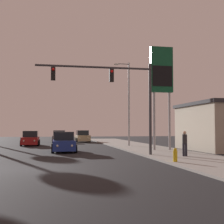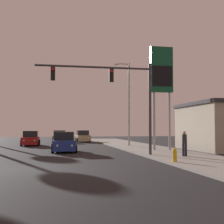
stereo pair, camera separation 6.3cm
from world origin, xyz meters
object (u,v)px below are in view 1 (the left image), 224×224
Objects in this scene: car_blue at (64,143)px; street_lamp at (128,99)px; car_tan at (82,137)px; traffic_light_mast at (118,88)px; car_red at (30,139)px; pedestrian_on_sidewalk at (185,142)px; car_grey at (59,137)px; gas_station_sign at (162,75)px; fire_hydrant at (175,155)px.

car_blue is 0.48× the size of street_lamp.
traffic_light_mast is at bearing 88.47° from car_tan.
car_red is 20.69m from pedestrian_on_sidewalk.
car_tan is at bearing 99.66° from pedestrian_on_sidewalk.
traffic_light_mast is at bearing 114.40° from car_red.
car_red is (-6.76, -8.47, 0.00)m from car_tan.
car_grey is 0.48× the size of gas_station_sign.
street_lamp is at bearing 85.58° from fire_hydrant.
car_blue is 1.00× the size of car_red.
gas_station_sign is (1.37, -6.92, 1.50)m from street_lamp.
traffic_light_mast is 0.91× the size of street_lamp.
car_tan is at bearing -128.12° from car_red.
car_tan is (3.34, 0.43, 0.00)m from car_grey.
car_red is (-3.42, -8.04, 0.00)m from car_grey.
traffic_light_mast is (6.96, -15.69, 4.01)m from car_red.
street_lamp reaches higher than pedestrian_on_sidewalk.
car_blue reaches higher than fire_hydrant.
car_grey is at bearing 5.29° from car_tan.
pedestrian_on_sidewalk reaches higher than car_grey.
traffic_light_mast reaches higher than car_blue.
pedestrian_on_sidewalk is (7.74, -6.97, 0.27)m from car_blue.
pedestrian_on_sidewalk is (4.20, -1.72, -3.74)m from traffic_light_mast.
car_blue is 10.42m from pedestrian_on_sidewalk.
car_red reaches higher than fire_hydrant.
pedestrian_on_sidewalk is at bearing 58.04° from fire_hydrant.
car_blue is at bearing 175.01° from gas_station_sign.
car_grey is 0.53× the size of traffic_light_mast.
fire_hydrant is at bearing 103.56° from car_grey.
car_tan and car_red have the same top height.
gas_station_sign is at bearing -78.81° from street_lamp.
car_red is at bearing 122.66° from pedestrian_on_sidewalk.
car_blue is at bearing 92.13° from car_grey.
car_tan is 29.13m from fire_hydrant.
pedestrian_on_sidewalk is (-0.67, -6.23, -5.58)m from gas_station_sign.
car_tan is 21.12m from gas_station_sign.
pedestrian_on_sidewalk is (4.41, -25.88, 0.27)m from car_tan.
traffic_light_mast reaches higher than pedestrian_on_sidewalk.
car_grey is 1.00× the size of car_tan.
car_tan is 10.83m from car_red.
gas_station_sign is (11.83, -11.18, 5.86)m from car_red.
street_lamp is 11.84× the size of fire_hydrant.
gas_station_sign reaches higher than traffic_light_mast.
traffic_light_mast is at bearing -107.02° from street_lamp.
fire_hydrant is at bearing 92.80° from car_tan.
street_lamp is at bearing -138.06° from car_blue.
car_blue is at bearing 124.02° from traffic_light_mast.
pedestrian_on_sidewalk is (0.70, -13.15, -4.08)m from street_lamp.
street_lamp is at bearing 121.91° from car_grey.
street_lamp is (3.70, -12.73, 4.36)m from car_tan.
street_lamp is (3.50, 11.43, 0.35)m from traffic_light_mast.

